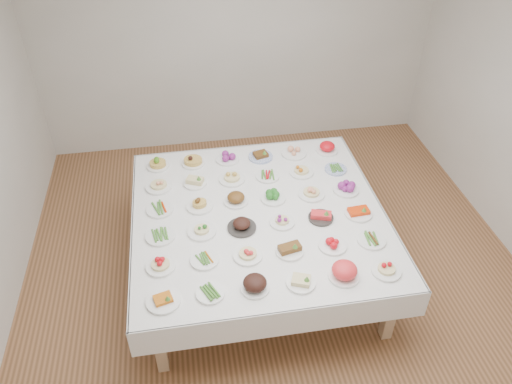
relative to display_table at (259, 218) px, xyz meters
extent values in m
plane|color=#95623E|center=(0.16, 0.01, -0.69)|extent=(5.00, 5.00, 0.00)
cube|color=beige|center=(0.16, 2.51, 0.71)|extent=(5.00, 0.02, 2.80)
cube|color=white|center=(0.00, 0.00, 0.03)|extent=(2.31, 2.31, 0.06)
cube|color=white|center=(0.00, 1.15, -0.08)|extent=(2.33, 0.02, 0.28)
cube|color=white|center=(0.00, -1.15, -0.08)|extent=(2.33, 0.02, 0.28)
cube|color=white|center=(1.15, 0.00, -0.08)|extent=(0.01, 2.33, 0.28)
cube|color=white|center=(-1.15, 0.00, -0.08)|extent=(0.02, 2.33, 0.28)
cube|color=tan|center=(-0.97, -0.97, -0.34)|extent=(0.09, 0.09, 0.69)
cube|color=tan|center=(0.97, -0.97, -0.34)|extent=(0.09, 0.09, 0.69)
cube|color=tan|center=(-0.97, 0.97, -0.34)|extent=(0.09, 0.09, 0.69)
cube|color=tan|center=(0.97, 0.97, -0.34)|extent=(0.09, 0.09, 0.69)
cylinder|color=white|center=(-0.89, -0.91, 0.07)|extent=(0.26, 0.26, 0.02)
cylinder|color=white|center=(-0.53, -0.90, 0.07)|extent=(0.22, 0.22, 0.02)
cylinder|color=white|center=(-0.18, -0.90, 0.07)|extent=(0.23, 0.23, 0.02)
cylinder|color=white|center=(0.18, -0.91, 0.07)|extent=(0.23, 0.23, 0.02)
cylinder|color=white|center=(0.54, -0.89, 0.07)|extent=(0.25, 0.25, 0.02)
cylinder|color=white|center=(0.89, -0.90, 0.07)|extent=(0.24, 0.24, 0.02)
cylinder|color=white|center=(-0.91, -0.54, 0.07)|extent=(0.24, 0.24, 0.02)
cylinder|color=white|center=(-0.55, -0.53, 0.07)|extent=(0.24, 0.24, 0.02)
cylinder|color=white|center=(-0.19, -0.54, 0.07)|extent=(0.24, 0.24, 0.02)
cylinder|color=white|center=(0.17, -0.54, 0.07)|extent=(0.24, 0.24, 0.02)
cylinder|color=white|center=(0.55, -0.54, 0.07)|extent=(0.24, 0.24, 0.02)
cylinder|color=white|center=(0.90, -0.53, 0.07)|extent=(0.24, 0.24, 0.02)
cylinder|color=white|center=(-0.90, -0.18, 0.07)|extent=(0.26, 0.26, 0.02)
cylinder|color=white|center=(-0.54, -0.18, 0.07)|extent=(0.25, 0.25, 0.02)
cylinder|color=#2C2927|center=(-0.19, -0.19, 0.07)|extent=(0.25, 0.25, 0.02)
cylinder|color=white|center=(0.18, -0.18, 0.07)|extent=(0.22, 0.22, 0.02)
cylinder|color=#2C2927|center=(0.55, -0.18, 0.07)|extent=(0.23, 0.23, 0.02)
cylinder|color=white|center=(0.90, -0.17, 0.07)|extent=(0.25, 0.25, 0.02)
cylinder|color=white|center=(-0.90, 0.19, 0.07)|extent=(0.25, 0.25, 0.02)
cylinder|color=white|center=(-0.53, 0.17, 0.07)|extent=(0.25, 0.25, 0.02)
cylinder|color=white|center=(-0.19, 0.19, 0.07)|extent=(0.23, 0.23, 0.02)
cylinder|color=white|center=(0.17, 0.17, 0.07)|extent=(0.23, 0.23, 0.02)
cylinder|color=white|center=(0.55, 0.18, 0.07)|extent=(0.25, 0.25, 0.02)
cylinder|color=white|center=(0.90, 0.19, 0.07)|extent=(0.25, 0.25, 0.02)
cylinder|color=white|center=(-0.90, 0.54, 0.07)|extent=(0.26, 0.26, 0.02)
cylinder|color=white|center=(-0.55, 0.54, 0.07)|extent=(0.23, 0.23, 0.02)
cylinder|color=white|center=(-0.18, 0.54, 0.07)|extent=(0.26, 0.26, 0.02)
cylinder|color=white|center=(0.18, 0.54, 0.07)|extent=(0.24, 0.24, 0.02)
cylinder|color=white|center=(0.54, 0.55, 0.07)|extent=(0.25, 0.25, 0.02)
cylinder|color=#4C66B2|center=(0.90, 0.54, 0.07)|extent=(0.22, 0.22, 0.02)
cylinder|color=white|center=(-0.91, 0.90, 0.07)|extent=(0.23, 0.23, 0.02)
cylinder|color=white|center=(-0.54, 0.89, 0.07)|extent=(0.24, 0.24, 0.02)
cylinder|color=white|center=(-0.18, 0.90, 0.07)|extent=(0.24, 0.24, 0.02)
cylinder|color=#4C66B2|center=(0.17, 0.89, 0.07)|extent=(0.25, 0.25, 0.02)
cylinder|color=white|center=(0.54, 0.89, 0.07)|extent=(0.26, 0.26, 0.02)
cylinder|color=white|center=(0.91, 0.89, 0.07)|extent=(0.24, 0.24, 0.02)
camera|label=1|loc=(-0.61, -3.46, 3.07)|focal=35.00mm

